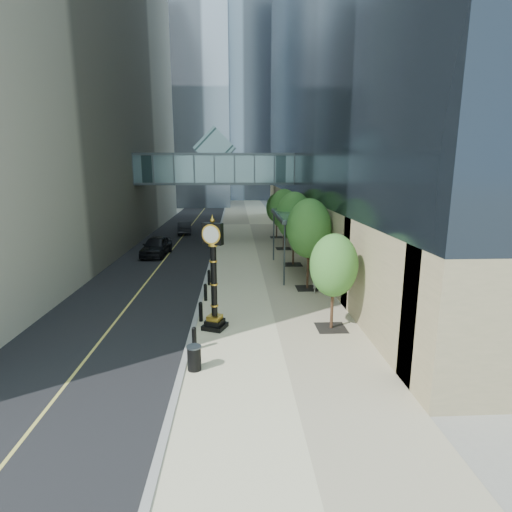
# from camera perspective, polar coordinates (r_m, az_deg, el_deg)

# --- Properties ---
(ground) EXTENTS (320.00, 320.00, 0.00)m
(ground) POSITION_cam_1_polar(r_m,az_deg,el_deg) (16.54, 0.55, -14.66)
(ground) COLOR gray
(ground) RESTS_ON ground
(road) EXTENTS (8.00, 180.00, 0.02)m
(road) POSITION_cam_1_polar(r_m,az_deg,el_deg) (55.56, -9.18, 4.40)
(road) COLOR black
(road) RESTS_ON ground
(sidewalk) EXTENTS (8.00, 180.00, 0.06)m
(sidewalk) POSITION_cam_1_polar(r_m,az_deg,el_deg) (55.26, -0.89, 4.53)
(sidewalk) COLOR beige
(sidewalk) RESTS_ON ground
(curb) EXTENTS (0.25, 180.00, 0.07)m
(curb) POSITION_cam_1_polar(r_m,az_deg,el_deg) (55.26, -5.05, 4.49)
(curb) COLOR gray
(curb) RESTS_ON ground
(midrise_left) EXTENTS (20.00, 58.00, 40.00)m
(midrise_left) POSITION_cam_1_polar(r_m,az_deg,el_deg) (46.24, -32.16, 26.25)
(midrise_left) COLOR #C2BA98
(midrise_left) RESTS_ON ground
(distant_tower_a) EXTENTS (24.00, 22.00, 78.00)m
(distant_tower_a) POSITION_cam_1_polar(r_m,az_deg,el_deg) (95.98, -12.37, 31.21)
(distant_tower_a) COLOR #9BAAC3
(distant_tower_a) RESTS_ON ground
(distant_tower_b) EXTENTS (26.00, 24.00, 90.00)m
(distant_tower_b) POSITION_cam_1_polar(r_m,az_deg,el_deg) (116.37, 2.52, 31.10)
(distant_tower_b) COLOR #9BAAC3
(distant_tower_b) RESTS_ON ground
(distant_tower_c) EXTENTS (22.00, 22.00, 65.00)m
(distant_tower_c) POSITION_cam_1_polar(r_m,az_deg,el_deg) (137.11, -5.38, 22.76)
(distant_tower_c) COLOR #9BAAC3
(distant_tower_c) RESTS_ON ground
(skywalk) EXTENTS (17.00, 4.20, 5.80)m
(skywalk) POSITION_cam_1_polar(r_m,az_deg,el_deg) (42.77, -5.84, 12.53)
(skywalk) COLOR #476C71
(skywalk) RESTS_ON ground
(entrance_canopy) EXTENTS (3.00, 8.00, 4.38)m
(entrance_canopy) POSITION_cam_1_polar(r_m,az_deg,el_deg) (29.23, 5.77, 5.74)
(entrance_canopy) COLOR #383F44
(entrance_canopy) RESTS_ON ground
(bollard_row) EXTENTS (0.20, 16.20, 0.90)m
(bollard_row) POSITION_cam_1_polar(r_m,az_deg,el_deg) (24.79, -6.96, -4.17)
(bollard_row) COLOR black
(bollard_row) RESTS_ON sidewalk
(street_trees) EXTENTS (2.80, 28.30, 5.76)m
(street_trees) POSITION_cam_1_polar(r_m,az_deg,el_deg) (31.55, 5.36, 5.39)
(street_trees) COLOR black
(street_trees) RESTS_ON sidewalk
(street_clock) EXTENTS (1.30, 1.30, 5.29)m
(street_clock) POSITION_cam_1_polar(r_m,az_deg,el_deg) (18.71, -6.04, -3.74)
(street_clock) COLOR black
(street_clock) RESTS_ON sidewalk
(trash_bin) EXTENTS (0.59, 0.59, 0.90)m
(trash_bin) POSITION_cam_1_polar(r_m,az_deg,el_deg) (15.70, -8.81, -14.29)
(trash_bin) COLOR black
(trash_bin) RESTS_ON sidewalk
(pedestrian) EXTENTS (0.62, 0.44, 1.60)m
(pedestrian) POSITION_cam_1_polar(r_m,az_deg,el_deg) (24.71, 8.68, -3.43)
(pedestrian) COLOR #A4A297
(pedestrian) RESTS_ON sidewalk
(car_near) EXTENTS (2.35, 5.15, 1.71)m
(car_near) POSITION_cam_1_polar(r_m,az_deg,el_deg) (36.22, -14.05, 1.40)
(car_near) COLOR black
(car_near) RESTS_ON road
(car_far) EXTENTS (1.92, 4.43, 1.42)m
(car_far) POSITION_cam_1_polar(r_m,az_deg,el_deg) (48.07, -10.16, 4.01)
(car_far) COLOR black
(car_far) RESTS_ON road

